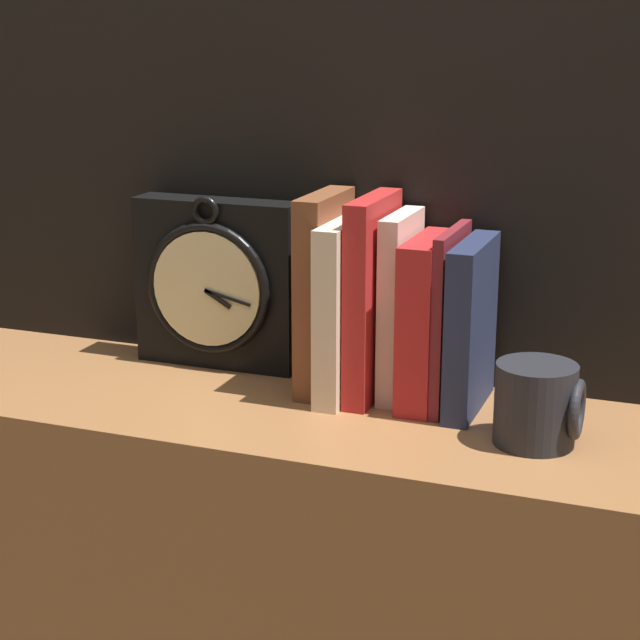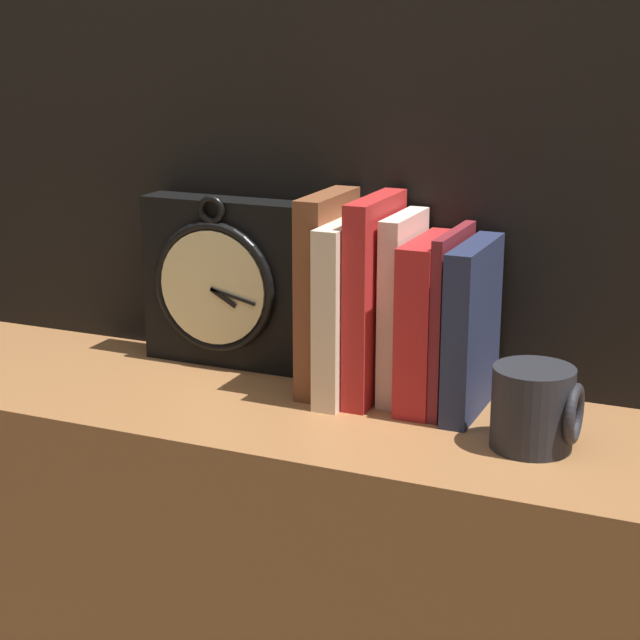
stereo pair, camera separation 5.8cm
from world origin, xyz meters
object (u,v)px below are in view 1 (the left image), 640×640
book_slot6_navy (471,326)px  book_slot2_red (372,298)px  book_slot0_brown (324,293)px  clock (216,284)px  mug (538,405)px  book_slot1_cream (346,308)px  book_slot5_maroon (450,318)px  book_slot3_cream (400,306)px  book_slot4_red (427,321)px

book_slot6_navy → book_slot2_red: bearing=178.7°
book_slot0_brown → book_slot6_navy: bearing=-2.4°
clock → mug: 0.48m
clock → book_slot6_navy: bearing=-6.9°
book_slot1_cream → book_slot5_maroon: size_ratio=1.02×
book_slot2_red → book_slot5_maroon: size_ratio=1.15×
book_slot3_cream → book_slot4_red: bearing=-17.1°
clock → book_slot4_red: clock is taller
book_slot2_red → book_slot6_navy: (0.12, -0.00, -0.02)m
mug → book_slot3_cream: bearing=152.1°
book_slot2_red → mug: size_ratio=2.60×
book_slot5_maroon → clock: bearing=173.5°
clock → book_slot5_maroon: bearing=-6.5°
book_slot4_red → book_slot3_cream: bearing=162.9°
book_slot3_cream → book_slot4_red: size_ratio=1.12×
book_slot0_brown → book_slot5_maroon: bearing=-0.8°
book_slot1_cream → book_slot3_cream: bearing=16.9°
clock → book_slot0_brown: (0.17, -0.04, 0.01)m
book_slot2_red → book_slot4_red: (0.07, 0.00, -0.02)m
clock → book_slot1_cream: size_ratio=1.07×
clock → book_slot1_cream: bearing=-13.1°
book_slot1_cream → book_slot2_red: size_ratio=0.88×
mug → book_slot6_navy: bearing=138.9°
book_slot3_cream → book_slot6_navy: 0.10m
book_slot2_red → mug: book_slot2_red is taller
book_slot4_red → mug: size_ratio=2.13×
clock → book_slot3_cream: bearing=-5.8°
book_slot5_maroon → book_slot1_cream: bearing=-176.1°
mug → book_slot0_brown: bearing=162.1°
clock → mug: size_ratio=2.45×
book_slot3_cream → book_slot5_maroon: book_slot3_cream is taller
book_slot0_brown → mug: book_slot0_brown is taller
book_slot5_maroon → mug: size_ratio=2.26×
book_slot2_red → book_slot3_cream: 0.04m
clock → book_slot0_brown: book_slot0_brown is taller
book_slot1_cream → book_slot2_red: book_slot2_red is taller
book_slot0_brown → book_slot6_navy: size_ratio=1.22×
book_slot1_cream → book_slot3_cream: book_slot3_cream is taller
clock → mug: clock is taller
book_slot0_brown → book_slot2_red: book_slot2_red is taller
clock → book_slot4_red: (0.30, -0.04, -0.01)m
book_slot3_cream → book_slot5_maroon: bearing=-9.1°
clock → book_slot3_cream: size_ratio=1.03×
clock → book_slot1_cream: 0.20m
mug → book_slot2_red: bearing=158.5°
book_slot0_brown → book_slot4_red: size_ratio=1.22×
book_slot0_brown → mug: size_ratio=2.59×
book_slot3_cream → book_slot2_red: bearing=-157.5°
book_slot3_cream → book_slot5_maroon: 0.07m
book_slot6_navy → book_slot1_cream: bearing=-178.7°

